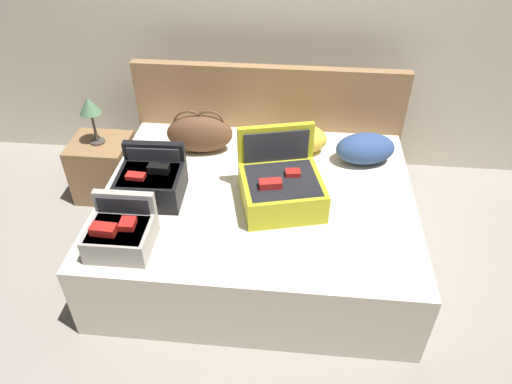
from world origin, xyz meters
The scene contains 12 objects.
ground_plane centered at (0.00, 0.00, 0.00)m, with size 12.00×12.00×0.00m, color gray.
back_wall centered at (0.00, 1.65, 1.30)m, with size 8.00×0.10×2.60m, color beige.
bed centered at (0.00, 0.40, 0.26)m, with size 2.00×1.61×0.53m, color beige.
headboard centered at (0.00, 1.24, 0.51)m, with size 2.04×0.08×1.03m, color olive.
hard_case_large centered at (0.15, 0.32, 0.65)m, with size 0.58×0.58×0.43m.
hard_case_medium centered at (-0.66, 0.30, 0.64)m, with size 0.40×0.37×0.31m.
hard_case_small centered at (-0.71, -0.16, 0.62)m, with size 0.35×0.33×0.28m.
duffel_bag centered at (-0.46, 0.85, 0.67)m, with size 0.49×0.26×0.33m.
pillow_near_headboard centered at (0.71, 0.83, 0.63)m, with size 0.41×0.26×0.21m, color navy.
pillow_center_head centered at (0.25, 0.92, 0.63)m, with size 0.39×0.24×0.21m, color gold.
nightstand centered at (-1.28, 0.95, 0.24)m, with size 0.44×0.40×0.48m, color olive.
table_lamp centered at (-1.28, 0.95, 0.77)m, with size 0.16×0.16×0.38m.
Camera 1 is at (0.23, -2.01, 2.45)m, focal length 33.53 mm.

